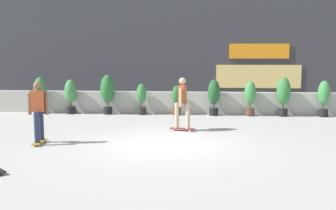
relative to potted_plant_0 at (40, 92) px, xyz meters
name	(u,v)px	position (x,y,z in m)	size (l,w,h in m)	color
ground_plane	(163,145)	(5.64, -5.55, -0.87)	(48.00, 48.00, 0.00)	#B2AFA8
planter_wall	(177,103)	(5.64, 0.45, -0.42)	(18.00, 0.40, 0.90)	#B2ADA3
building_backdrop	(182,38)	(5.65, 4.45, 2.37)	(20.00, 2.08, 6.50)	#38383D
potted_plant_0	(40,92)	(0.00, 0.00, 0.00)	(0.51, 0.51, 1.50)	#2D2823
potted_plant_1	(71,94)	(1.29, 0.00, -0.06)	(0.47, 0.47, 1.41)	black
potted_plant_2	(108,91)	(2.84, 0.00, 0.07)	(0.57, 0.57, 1.61)	black
potted_plant_3	(142,98)	(4.23, 0.00, -0.19)	(0.39, 0.39, 1.25)	#2D2823
potted_plant_4	(177,100)	(5.65, 0.00, -0.25)	(0.36, 0.36, 1.18)	brown
potted_plant_5	(214,95)	(7.15, 0.00, -0.05)	(0.48, 0.48, 1.44)	black
potted_plant_6	(250,96)	(8.58, 0.00, -0.09)	(0.46, 0.46, 1.38)	brown
potted_plant_7	(284,93)	(9.87, 0.00, 0.03)	(0.54, 0.54, 1.55)	black
potted_plant_8	(324,96)	(11.43, 0.00, -0.06)	(0.47, 0.47, 1.42)	black
skater_by_wall_left	(38,110)	(2.28, -5.68, 0.07)	(0.56, 0.81, 1.70)	#BF8C26
skater_far_right	(182,101)	(6.05, -3.43, 0.07)	(0.82, 0.55, 1.70)	maroon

